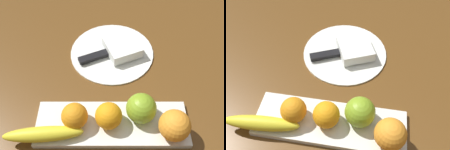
{
  "view_description": "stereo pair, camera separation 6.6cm",
  "coord_description": "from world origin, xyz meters",
  "views": [
    {
      "loc": [
        0.0,
        -0.29,
        0.56
      ],
      "look_at": [
        -0.0,
        0.12,
        0.05
      ],
      "focal_mm": 39.87,
      "sensor_mm": 36.0,
      "label": 1
    },
    {
      "loc": [
        0.07,
        -0.28,
        0.56
      ],
      "look_at": [
        -0.0,
        0.12,
        0.05
      ],
      "focal_mm": 39.87,
      "sensor_mm": 36.0,
      "label": 2
    }
  ],
  "objects": [
    {
      "name": "knife",
      "position": [
        -0.04,
        0.22,
        0.01
      ],
      "size": [
        0.17,
        0.09,
        0.01
      ],
      "rotation": [
        0.0,
        0.0,
        0.41
      ],
      "color": "silver",
      "rests_on": "dinner_plate"
    },
    {
      "name": "dinner_plate",
      "position": [
        -0.0,
        0.25,
        0.0
      ],
      "size": [
        0.25,
        0.25,
        0.01
      ],
      "primitive_type": "cylinder",
      "color": "white",
      "rests_on": "ground_plane"
    },
    {
      "name": "ground_plane",
      "position": [
        0.0,
        0.0,
        0.0
      ],
      "size": [
        2.4,
        2.4,
        0.0
      ],
      "primitive_type": "plane",
      "color": "brown"
    },
    {
      "name": "banana",
      "position": [
        -0.16,
        -0.04,
        0.03
      ],
      "size": [
        0.19,
        0.05,
        0.04
      ],
      "primitive_type": "ellipsoid",
      "rotation": [
        0.0,
        0.0,
        3.21
      ],
      "color": "yellow",
      "rests_on": "fruit_tray"
    },
    {
      "name": "apple",
      "position": [
        0.07,
        0.02,
        0.05
      ],
      "size": [
        0.07,
        0.07,
        0.07
      ],
      "primitive_type": "sphere",
      "color": "#81A925",
      "rests_on": "fruit_tray"
    },
    {
      "name": "fruit_tray",
      "position": [
        -0.0,
        -0.0,
        0.01
      ],
      "size": [
        0.37,
        0.12,
        0.02
      ],
      "primitive_type": "cube",
      "color": "silver",
      "rests_on": "ground_plane"
    },
    {
      "name": "orange_center",
      "position": [
        0.14,
        -0.03,
        0.05
      ],
      "size": [
        0.07,
        0.07,
        0.07
      ],
      "primitive_type": "sphere",
      "color": "orange",
      "rests_on": "fruit_tray"
    },
    {
      "name": "orange_near_banana",
      "position": [
        -0.09,
        -0.0,
        0.05
      ],
      "size": [
        0.06,
        0.06,
        0.06
      ],
      "primitive_type": "sphere",
      "color": "orange",
      "rests_on": "fruit_tray"
    },
    {
      "name": "orange_near_apple",
      "position": [
        -0.01,
        0.0,
        0.05
      ],
      "size": [
        0.06,
        0.06,
        0.06
      ],
      "primitive_type": "sphere",
      "color": "orange",
      "rests_on": "fruit_tray"
    },
    {
      "name": "folded_napkin",
      "position": [
        0.03,
        0.25,
        0.03
      ],
      "size": [
        0.13,
        0.13,
        0.03
      ],
      "primitive_type": "cube",
      "rotation": [
        0.0,
        0.0,
        0.4
      ],
      "color": "white",
      "rests_on": "dinner_plate"
    }
  ]
}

